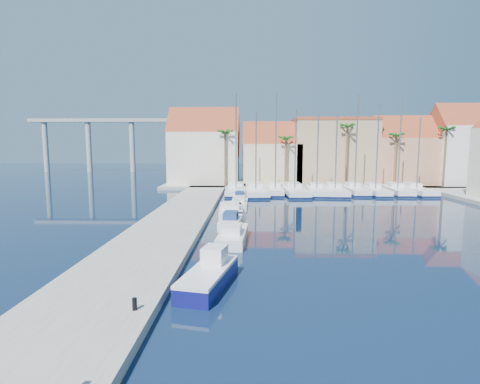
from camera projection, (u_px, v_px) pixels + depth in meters
name	position (u px, v px, depth m)	size (l,w,h in m)	color
ground	(285.00, 277.00, 20.87)	(260.00, 260.00, 0.00)	black
quay_west	(173.00, 222.00, 34.45)	(6.00, 77.00, 0.50)	gray
shore_north	(315.00, 184.00, 68.21)	(54.00, 16.00, 0.50)	gray
bollard	(135.00, 304.00, 15.52)	(0.21, 0.21, 0.52)	black
fishing_boat	(209.00, 275.00, 19.44)	(2.89, 5.62, 1.88)	#0F105D
motorboat_west_0	(233.00, 235.00, 28.48)	(2.31, 6.16, 1.40)	white
motorboat_west_1	(231.00, 221.00, 33.91)	(2.18, 5.60, 1.40)	white
motorboat_west_2	(231.00, 210.00, 39.31)	(2.74, 7.53, 1.40)	white
motorboat_west_3	(239.00, 203.00, 44.08)	(1.99, 5.81, 1.40)	white
motorboat_west_4	(240.00, 198.00, 48.67)	(1.70, 5.27, 1.40)	white
motorboat_west_5	(240.00, 194.00, 52.76)	(2.21, 5.59, 1.40)	white
motorboat_west_6	(240.00, 189.00, 58.44)	(1.75, 5.46, 1.40)	white
sailboat_0	(236.00, 190.00, 56.69)	(2.96, 11.08, 14.82)	white
sailboat_1	(255.00, 190.00, 56.10)	(3.90, 12.13, 12.09)	white
sailboat_2	(275.00, 190.00, 56.35)	(2.77, 9.10, 14.86)	white
sailboat_3	(294.00, 190.00, 56.21)	(3.59, 12.09, 12.43)	white
sailboat_4	(316.00, 190.00, 56.12)	(3.37, 10.39, 11.86)	white
sailboat_5	(334.00, 190.00, 56.16)	(3.60, 11.05, 12.18)	white
sailboat_6	(354.00, 189.00, 56.85)	(2.59, 9.67, 14.66)	white
sailboat_7	(374.00, 190.00, 55.97)	(2.56, 9.32, 13.24)	white
sailboat_8	(396.00, 190.00, 56.43)	(3.26, 9.95, 14.00)	white
sailboat_9	(415.00, 190.00, 56.38)	(2.99, 9.92, 11.34)	white
building_0	(205.00, 150.00, 66.92)	(12.30, 9.00, 13.50)	beige
building_1	(272.00, 156.00, 66.78)	(10.30, 8.00, 11.00)	#C3AC89
building_2	(332.00, 151.00, 67.39)	(14.20, 10.20, 11.50)	tan
building_3	(402.00, 153.00, 66.16)	(10.30, 8.00, 12.00)	tan
building_4	(457.00, 147.00, 64.82)	(8.30, 8.00, 14.00)	white
palm_0	(225.00, 134.00, 61.55)	(2.60, 2.60, 10.15)	brown
palm_1	(286.00, 140.00, 61.42)	(2.60, 2.60, 9.15)	brown
palm_2	(347.00, 128.00, 60.95)	(2.60, 2.60, 11.15)	brown
palm_3	(396.00, 137.00, 60.93)	(2.60, 2.60, 9.65)	brown
palm_4	(447.00, 131.00, 60.62)	(2.60, 2.60, 10.65)	brown
viaduct	(113.00, 134.00, 101.87)	(48.00, 2.20, 14.45)	#9E9E99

